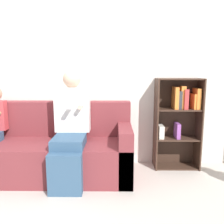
% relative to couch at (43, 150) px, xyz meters
% --- Properties ---
extents(ground_plane, '(14.00, 14.00, 0.00)m').
position_rel_couch_xyz_m(ground_plane, '(0.21, -0.50, -0.31)').
color(ground_plane, '#BCB2A8').
extents(back_wall, '(10.00, 0.06, 2.55)m').
position_rel_couch_xyz_m(back_wall, '(0.21, 0.43, 0.96)').
color(back_wall, silver).
rests_on(back_wall, ground_plane).
extents(couch, '(2.20, 0.80, 0.89)m').
position_rel_couch_xyz_m(couch, '(0.00, 0.00, 0.00)').
color(couch, maroon).
rests_on(couch, ground_plane).
extents(adult_seated, '(0.42, 0.72, 1.30)m').
position_rel_couch_xyz_m(adult_seated, '(0.38, -0.12, 0.37)').
color(adult_seated, '#335170').
rests_on(adult_seated, ground_plane).
extents(bookshelf, '(0.59, 0.29, 1.20)m').
position_rel_couch_xyz_m(bookshelf, '(1.74, 0.27, 0.37)').
color(bookshelf, '#3D281E').
rests_on(bookshelf, ground_plane).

